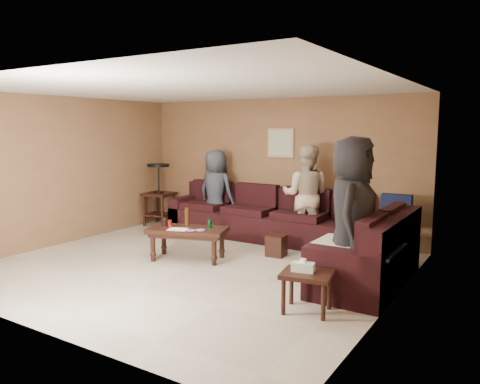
{
  "coord_description": "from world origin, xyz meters",
  "views": [
    {
      "loc": [
        4.0,
        -5.13,
        1.96
      ],
      "look_at": [
        0.25,
        0.85,
        1.0
      ],
      "focal_mm": 35.0,
      "sensor_mm": 36.0,
      "label": 1
    }
  ],
  "objects_px": {
    "coffee_table": "(187,233)",
    "person_middle": "(306,195)",
    "sectional_sofa": "(292,231)",
    "waste_bin": "(276,246)",
    "end_table_left": "(159,193)",
    "side_table_right": "(306,277)",
    "person_right": "(352,215)",
    "person_left": "(216,191)"
  },
  "relations": [
    {
      "from": "sectional_sofa",
      "to": "person_middle",
      "type": "xyz_separation_m",
      "value": [
        0.01,
        0.5,
        0.52
      ]
    },
    {
      "from": "coffee_table",
      "to": "person_left",
      "type": "height_order",
      "value": "person_left"
    },
    {
      "from": "sectional_sofa",
      "to": "side_table_right",
      "type": "relative_size",
      "value": 7.7
    },
    {
      "from": "sectional_sofa",
      "to": "person_left",
      "type": "distance_m",
      "value": 1.98
    },
    {
      "from": "sectional_sofa",
      "to": "person_left",
      "type": "xyz_separation_m",
      "value": [
        -1.85,
        0.53,
        0.46
      ]
    },
    {
      "from": "sectional_sofa",
      "to": "person_right",
      "type": "height_order",
      "value": "person_right"
    },
    {
      "from": "side_table_right",
      "to": "coffee_table",
      "type": "bearing_deg",
      "value": 158.41
    },
    {
      "from": "waste_bin",
      "to": "person_left",
      "type": "bearing_deg",
      "value": 153.11
    },
    {
      "from": "waste_bin",
      "to": "person_middle",
      "type": "relative_size",
      "value": 0.19
    },
    {
      "from": "person_middle",
      "to": "person_right",
      "type": "height_order",
      "value": "person_right"
    },
    {
      "from": "end_table_left",
      "to": "side_table_right",
      "type": "height_order",
      "value": "end_table_left"
    },
    {
      "from": "sectional_sofa",
      "to": "end_table_left",
      "type": "distance_m",
      "value": 3.27
    },
    {
      "from": "coffee_table",
      "to": "person_right",
      "type": "height_order",
      "value": "person_right"
    },
    {
      "from": "person_middle",
      "to": "waste_bin",
      "type": "bearing_deg",
      "value": 71.31
    },
    {
      "from": "sectional_sofa",
      "to": "person_middle",
      "type": "height_order",
      "value": "person_middle"
    },
    {
      "from": "end_table_left",
      "to": "waste_bin",
      "type": "distance_m",
      "value": 3.28
    },
    {
      "from": "person_left",
      "to": "person_middle",
      "type": "xyz_separation_m",
      "value": [
        1.86,
        -0.03,
        0.07
      ]
    },
    {
      "from": "side_table_right",
      "to": "person_middle",
      "type": "bearing_deg",
      "value": 114.42
    },
    {
      "from": "coffee_table",
      "to": "person_left",
      "type": "bearing_deg",
      "value": 112.14
    },
    {
      "from": "person_middle",
      "to": "end_table_left",
      "type": "bearing_deg",
      "value": -11.9
    },
    {
      "from": "waste_bin",
      "to": "person_middle",
      "type": "distance_m",
      "value": 1.11
    },
    {
      "from": "end_table_left",
      "to": "side_table_right",
      "type": "relative_size",
      "value": 2.08
    },
    {
      "from": "coffee_table",
      "to": "side_table_right",
      "type": "height_order",
      "value": "coffee_table"
    },
    {
      "from": "waste_bin",
      "to": "person_left",
      "type": "distance_m",
      "value": 2.08
    },
    {
      "from": "coffee_table",
      "to": "side_table_right",
      "type": "relative_size",
      "value": 2.12
    },
    {
      "from": "coffee_table",
      "to": "person_middle",
      "type": "bearing_deg",
      "value": 57.06
    },
    {
      "from": "side_table_right",
      "to": "waste_bin",
      "type": "relative_size",
      "value": 1.86
    },
    {
      "from": "side_table_right",
      "to": "person_left",
      "type": "relative_size",
      "value": 0.39
    },
    {
      "from": "coffee_table",
      "to": "person_middle",
      "type": "xyz_separation_m",
      "value": [
        1.13,
        1.75,
        0.44
      ]
    },
    {
      "from": "coffee_table",
      "to": "person_right",
      "type": "relative_size",
      "value": 0.68
    },
    {
      "from": "sectional_sofa",
      "to": "person_right",
      "type": "relative_size",
      "value": 2.48
    },
    {
      "from": "coffee_table",
      "to": "end_table_left",
      "type": "xyz_separation_m",
      "value": [
        -2.09,
        1.71,
        0.25
      ]
    },
    {
      "from": "sectional_sofa",
      "to": "person_middle",
      "type": "relative_size",
      "value": 2.74
    },
    {
      "from": "person_middle",
      "to": "person_right",
      "type": "relative_size",
      "value": 0.91
    },
    {
      "from": "end_table_left",
      "to": "person_middle",
      "type": "distance_m",
      "value": 3.23
    },
    {
      "from": "sectional_sofa",
      "to": "waste_bin",
      "type": "bearing_deg",
      "value": -102.94
    },
    {
      "from": "person_right",
      "to": "end_table_left",
      "type": "bearing_deg",
      "value": 59.28
    },
    {
      "from": "end_table_left",
      "to": "person_left",
      "type": "xyz_separation_m",
      "value": [
        1.37,
        0.07,
        0.13
      ]
    },
    {
      "from": "side_table_right",
      "to": "end_table_left",
      "type": "bearing_deg",
      "value": 149.3
    },
    {
      "from": "end_table_left",
      "to": "person_right",
      "type": "xyz_separation_m",
      "value": [
        4.62,
        -1.74,
        0.28
      ]
    },
    {
      "from": "side_table_right",
      "to": "person_middle",
      "type": "distance_m",
      "value": 2.98
    },
    {
      "from": "coffee_table",
      "to": "person_left",
      "type": "distance_m",
      "value": 1.96
    }
  ]
}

